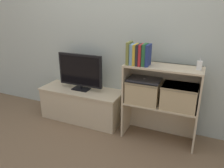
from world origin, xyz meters
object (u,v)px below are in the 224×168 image
at_px(book_skyblue, 132,54).
at_px(book_mustard, 136,54).
at_px(laptop, 144,80).
at_px(book_olive, 129,53).
at_px(book_navy, 148,55).
at_px(book_charcoal, 139,55).
at_px(book_forest, 145,55).
at_px(book_crimson, 141,55).
at_px(tv_stand, 82,104).
at_px(tv, 80,71).
at_px(baby_monitor, 199,65).
at_px(storage_basket_left, 144,90).
at_px(storage_basket_right, 179,96).

xyz_separation_m(book_skyblue, book_mustard, (0.04, 0.00, 0.00)).
distance_m(book_skyblue, laptop, 0.31).
relative_size(book_olive, book_navy, 1.07).
relative_size(book_mustard, laptop, 0.61).
relative_size(book_charcoal, book_forest, 0.96).
relative_size(book_olive, book_crimson, 1.08).
bearing_deg(tv_stand, tv, -90.00).
xyz_separation_m(book_forest, baby_monitor, (0.54, 0.05, -0.07)).
xyz_separation_m(book_mustard, book_navy, (0.13, 0.00, 0.00)).
relative_size(book_skyblue, laptop, 0.61).
bearing_deg(book_crimson, book_olive, 180.00).
distance_m(book_olive, book_navy, 0.21).
relative_size(book_skyblue, storage_basket_left, 0.59).
distance_m(book_mustard, book_navy, 0.13).
bearing_deg(book_forest, book_crimson, 180.00).
bearing_deg(tv_stand, book_forest, -6.18).
xyz_separation_m(tv, book_skyblue, (0.72, -0.09, 0.30)).
height_order(tv_stand, book_mustard, book_mustard).
bearing_deg(book_mustard, tv_stand, 173.04).
bearing_deg(book_olive, book_charcoal, 0.00).
height_order(tv, book_charcoal, book_charcoal).
xyz_separation_m(tv, book_mustard, (0.76, -0.09, 0.30)).
height_order(book_skyblue, book_crimson, book_crimson).
height_order(book_crimson, baby_monitor, book_crimson).
distance_m(book_navy, baby_monitor, 0.51).
bearing_deg(baby_monitor, laptop, -178.40).
height_order(book_olive, baby_monitor, book_olive).
relative_size(book_crimson, book_navy, 0.99).
distance_m(tv, book_olive, 0.76).
bearing_deg(book_olive, laptop, 12.92).
height_order(book_charcoal, book_forest, book_forest).
relative_size(storage_basket_left, laptop, 1.02).
relative_size(tv, book_forest, 2.65).
distance_m(book_charcoal, storage_basket_right, 0.61).
xyz_separation_m(baby_monitor, storage_basket_right, (-0.15, -0.02, -0.34)).
height_order(book_mustard, laptop, book_mustard).
bearing_deg(book_forest, baby_monitor, 5.67).
height_order(tv_stand, book_olive, book_olive).
height_order(book_charcoal, storage_basket_left, book_charcoal).
xyz_separation_m(book_olive, storage_basket_left, (0.17, 0.04, -0.42)).
xyz_separation_m(book_skyblue, book_charcoal, (0.07, 0.00, 0.00)).
bearing_deg(baby_monitor, book_skyblue, -175.45).
bearing_deg(book_skyblue, storage_basket_right, 4.24).
height_order(book_navy, laptop, book_navy).
xyz_separation_m(tv, baby_monitor, (1.39, -0.04, 0.24)).
relative_size(book_forest, laptop, 0.64).
xyz_separation_m(book_mustard, laptop, (0.10, 0.04, -0.28)).
height_order(book_skyblue, book_navy, book_navy).
relative_size(book_forest, baby_monitor, 1.90).
distance_m(book_crimson, book_navy, 0.07).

